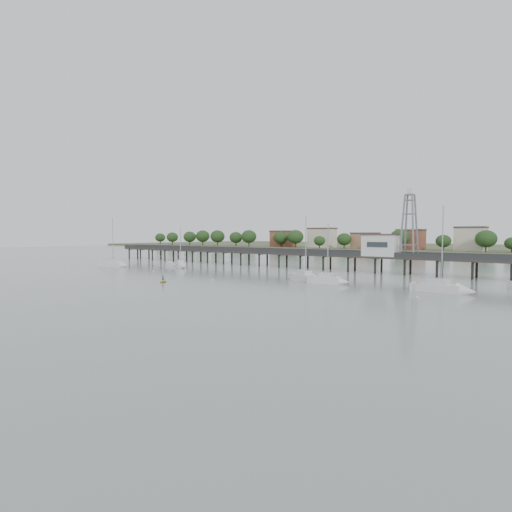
{
  "coord_description": "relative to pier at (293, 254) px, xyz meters",
  "views": [
    {
      "loc": [
        65.15,
        -37.43,
        9.34
      ],
      "look_at": [
        1.35,
        42.0,
        4.0
      ],
      "focal_mm": 30.0,
      "sensor_mm": 36.0,
      "label": 1
    }
  ],
  "objects": [
    {
      "name": "pier_building",
      "position": [
        25.0,
        0.0,
        2.87
      ],
      "size": [
        8.4,
        5.4,
        5.3
      ],
      "color": "silver",
      "rests_on": "ground"
    },
    {
      "name": "dinghy_occupant",
      "position": [
        0.38,
        -45.22,
        -3.79
      ],
      "size": [
        0.49,
        1.21,
        0.28
      ],
      "primitive_type": "imported",
      "rotation": [
        0.0,
        0.0,
        3.09
      ],
      "color": "black",
      "rests_on": "ground"
    },
    {
      "name": "white_tender",
      "position": [
        -31.86,
        -16.16,
        -3.35
      ],
      "size": [
        3.78,
        1.67,
        1.45
      ],
      "rotation": [
        0.0,
        0.0,
        -0.03
      ],
      "color": "silver",
      "rests_on": "ground"
    },
    {
      "name": "sailboat_a",
      "position": [
        -40.66,
        -28.61,
        -3.16
      ],
      "size": [
        9.19,
        5.06,
        14.52
      ],
      "rotation": [
        0.0,
        0.0,
        0.3
      ],
      "color": "silver",
      "rests_on": "ground"
    },
    {
      "name": "far_shore",
      "position": [
        0.36,
        179.58,
        -2.85
      ],
      "size": [
        500.0,
        170.0,
        10.4
      ],
      "color": "#475133",
      "rests_on": "ground"
    },
    {
      "name": "sailboat_c",
      "position": [
        26.53,
        -27.07,
        -3.14
      ],
      "size": [
        7.32,
        3.77,
        11.73
      ],
      "rotation": [
        0.0,
        0.0,
        0.26
      ],
      "color": "silver",
      "rests_on": "ground"
    },
    {
      "name": "mooring_buoys",
      "position": [
        -0.02,
        -29.25,
        -3.71
      ],
      "size": [
        82.04,
        15.53,
        0.39
      ],
      "color": "beige",
      "rests_on": "ground"
    },
    {
      "name": "sailboat_f",
      "position": [
        21.16,
        -26.4,
        -3.15
      ],
      "size": [
        8.4,
        5.27,
        13.41
      ],
      "rotation": [
        0.0,
        0.0,
        -0.39
      ],
      "color": "silver",
      "rests_on": "ground"
    },
    {
      "name": "sailboat_d",
      "position": [
        46.9,
        -26.37,
        -3.16
      ],
      "size": [
        8.92,
        2.77,
        14.59
      ],
      "rotation": [
        0.0,
        0.0,
        -0.02
      ],
      "color": "silver",
      "rests_on": "ground"
    },
    {
      "name": "pier",
      "position": [
        0.0,
        0.0,
        0.0
      ],
      "size": [
        150.0,
        5.0,
        5.5
      ],
      "color": "#2D2823",
      "rests_on": "ground"
    },
    {
      "name": "ground_plane",
      "position": [
        0.0,
        -60.0,
        -3.79
      ],
      "size": [
        500.0,
        500.0,
        0.0
      ],
      "primitive_type": "plane",
      "color": "gray",
      "rests_on": "ground"
    },
    {
      "name": "sailboat_b",
      "position": [
        -23.88,
        -19.32,
        -3.14
      ],
      "size": [
        7.12,
        5.06,
        11.65
      ],
      "rotation": [
        0.0,
        0.0,
        -0.49
      ],
      "color": "silver",
      "rests_on": "ground"
    },
    {
      "name": "lattice_tower",
      "position": [
        31.5,
        0.0,
        7.31
      ],
      "size": [
        3.2,
        3.2,
        15.5
      ],
      "color": "slate",
      "rests_on": "ground"
    },
    {
      "name": "yellow_dinghy",
      "position": [
        0.38,
        -45.22,
        -3.79
      ],
      "size": [
        1.56,
        1.42,
        2.3
      ],
      "primitive_type": "imported",
      "rotation": [
        0.0,
        0.0,
        0.7
      ],
      "color": "gold",
      "rests_on": "ground"
    }
  ]
}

